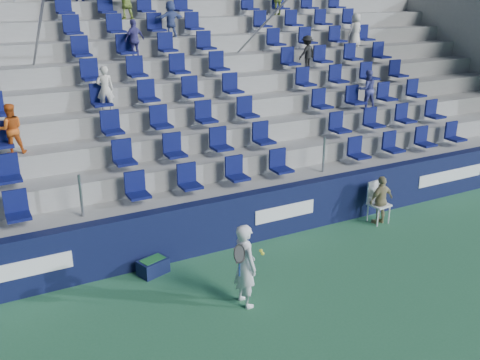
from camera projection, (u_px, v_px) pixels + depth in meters
name	position (u px, v px, depth m)	size (l,w,h in m)	color
ground	(303.00, 317.00, 9.62)	(70.00, 70.00, 0.00)	#2F6F47
sponsor_wall	(225.00, 223.00, 12.04)	(24.00, 0.32, 1.20)	#0F153A
grandstand	(147.00, 112.00, 15.75)	(24.00, 8.17, 6.63)	gray
tennis_player	(245.00, 265.00, 9.75)	(0.69, 0.64, 1.62)	white
line_judge_chair	(377.00, 199.00, 13.40)	(0.50, 0.51, 1.05)	white
line_judge	(381.00, 200.00, 13.26)	(0.73, 0.30, 1.25)	tan
ball_bin	(153.00, 266.00, 11.03)	(0.68, 0.55, 0.33)	#10163A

